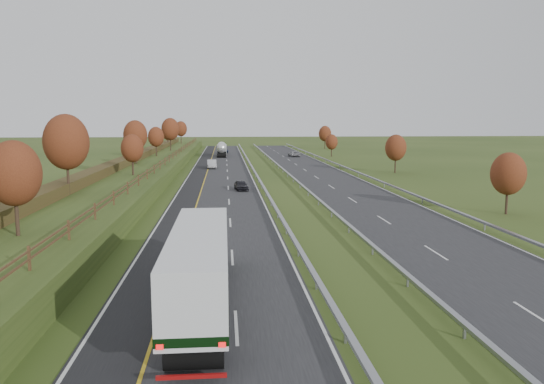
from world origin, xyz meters
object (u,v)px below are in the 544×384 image
(box_lorry, at_px, (201,263))
(car_dark_near, at_px, (241,185))
(car_silver_mid, at_px, (212,164))
(car_oncoming, at_px, (294,154))
(car_small_far, at_px, (224,151))
(road_tanker, at_px, (222,149))

(box_lorry, relative_size, car_dark_near, 4.33)
(car_silver_mid, height_order, car_oncoming, car_silver_mid)
(car_small_far, xyz_separation_m, car_oncoming, (17.15, -13.77, -0.04))
(car_dark_near, height_order, car_oncoming, car_oncoming)
(car_silver_mid, bearing_deg, box_lorry, -91.78)
(road_tanker, bearing_deg, car_small_far, 87.44)
(box_lorry, height_order, car_small_far, box_lorry)
(box_lorry, bearing_deg, car_oncoming, 80.13)
(car_oncoming, bearing_deg, car_dark_near, 71.29)
(road_tanker, bearing_deg, box_lorry, -90.26)
(car_silver_mid, xyz_separation_m, car_oncoming, (19.35, 29.54, -0.13))
(road_tanker, xyz_separation_m, car_oncoming, (17.65, -2.75, -1.16))
(car_dark_near, xyz_separation_m, car_small_far, (-2.30, 74.64, 0.06))
(box_lorry, height_order, car_oncoming, box_lorry)
(road_tanker, distance_m, car_silver_mid, 32.36)
(road_tanker, relative_size, car_silver_mid, 2.34)
(box_lorry, xyz_separation_m, car_oncoming, (18.13, 104.18, -1.63))
(box_lorry, xyz_separation_m, car_small_far, (0.98, 117.95, -1.59))
(car_dark_near, relative_size, car_small_far, 0.78)
(box_lorry, xyz_separation_m, car_dark_near, (3.28, 43.31, -1.65))
(car_silver_mid, distance_m, car_small_far, 43.37)
(car_dark_near, distance_m, car_silver_mid, 31.65)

